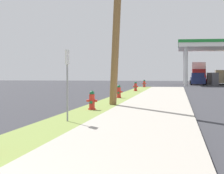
# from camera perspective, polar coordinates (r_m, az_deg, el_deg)

# --- Properties ---
(fire_hydrant_second) EXTENTS (0.42, 0.38, 0.74)m
(fire_hydrant_second) POSITION_cam_1_polar(r_m,az_deg,el_deg) (16.33, -2.75, -1.96)
(fire_hydrant_second) COLOR red
(fire_hydrant_second) RESTS_ON grass_verge
(fire_hydrant_third) EXTENTS (0.42, 0.37, 0.74)m
(fire_hydrant_third) POSITION_cam_1_polar(r_m,az_deg,el_deg) (24.08, 0.94, -0.71)
(fire_hydrant_third) COLOR red
(fire_hydrant_third) RESTS_ON grass_verge
(fire_hydrant_fourth) EXTENTS (0.42, 0.37, 0.74)m
(fire_hydrant_fourth) POSITION_cam_1_polar(r_m,az_deg,el_deg) (33.36, 3.23, 0.02)
(fire_hydrant_fourth) COLOR red
(fire_hydrant_fourth) RESTS_ON grass_verge
(fire_hydrant_fifth) EXTENTS (0.42, 0.38, 0.74)m
(fire_hydrant_fifth) POSITION_cam_1_polar(r_m,az_deg,el_deg) (42.63, 4.41, 0.43)
(fire_hydrant_fifth) COLOR red
(fire_hydrant_fifth) RESTS_ON grass_verge
(street_sign_post) EXTENTS (0.05, 0.36, 2.12)m
(street_sign_post) POSITION_cam_1_polar(r_m,az_deg,el_deg) (12.44, -6.11, 2.30)
(street_sign_post) COLOR gray
(street_sign_post) RESTS_ON grass_verge
(car_navy_by_near_pump) EXTENTS (1.94, 4.50, 1.57)m
(car_navy_by_near_pump) POSITION_cam_1_polar(r_m,az_deg,el_deg) (55.61, 11.58, 1.02)
(car_navy_by_near_pump) COLOR navy
(car_navy_by_near_pump) RESTS_ON ground
(truck_red_at_forecourt) EXTENTS (2.27, 6.45, 3.11)m
(truck_red_at_forecourt) POSITION_cam_1_polar(r_m,az_deg,el_deg) (63.01, 11.70, 1.82)
(truck_red_at_forecourt) COLOR red
(truck_red_at_forecourt) RESTS_ON ground
(truck_tan_on_apron) EXTENTS (2.14, 5.41, 1.97)m
(truck_tan_on_apron) POSITION_cam_1_polar(r_m,az_deg,el_deg) (59.46, 14.84, 1.24)
(truck_tan_on_apron) COLOR tan
(truck_tan_on_apron) RESTS_ON ground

